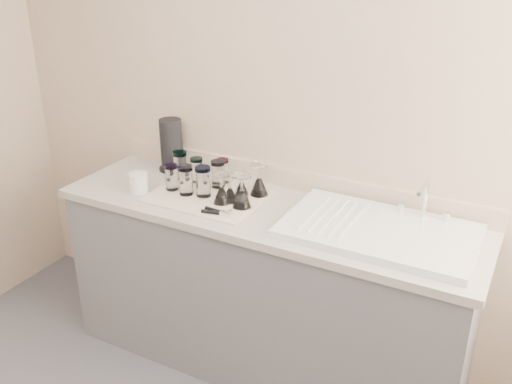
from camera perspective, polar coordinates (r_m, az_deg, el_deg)
The scene contains 19 objects.
room_envelope at distance 1.56m, azimuth -19.50°, elevation 3.12°, with size 3.54×3.50×2.52m.
counter_unit at distance 2.93m, azimuth 0.91°, elevation -9.58°, with size 2.06×0.62×0.90m.
sink_unit at distance 2.52m, azimuth 12.25°, elevation -3.78°, with size 0.82×0.50×0.22m.
dish_towel at distance 2.83m, azimuth -4.82°, elevation -0.39°, with size 0.55×0.42×0.01m, color white.
tumbler_teal at distance 3.02m, azimuth -7.59°, elevation 2.71°, with size 0.07×0.07×0.15m.
tumbler_cyan at distance 2.97m, azimuth -5.94°, elevation 2.24°, with size 0.07×0.07×0.13m.
tumbler_purple at distance 2.90m, azimuth -3.83°, elevation 1.83°, with size 0.07×0.07×0.14m.
tumbler_magenta at distance 2.89m, azimuth -8.44°, elevation 1.50°, with size 0.07×0.07×0.13m.
tumbler_blue at distance 2.83m, azimuth -7.03°, elevation 1.20°, with size 0.07×0.07×0.15m.
tumbler_lavender at distance 2.80m, azimuth -5.31°, elevation 1.08°, with size 0.08×0.08×0.15m.
tumbler_extra at distance 2.95m, azimuth -3.34°, elevation 2.16°, with size 0.06×0.06×0.13m.
goblet_back_left at distance 2.82m, azimuth -1.45°, elevation 0.56°, with size 0.07×0.07×0.12m.
goblet_back_right at distance 2.81m, azimuth 0.31°, elevation 0.79°, with size 0.09×0.09×0.16m.
goblet_front_left at distance 2.74m, azimuth -2.61°, elevation -0.10°, with size 0.07×0.07×0.13m.
goblet_front_right at distance 2.68m, azimuth -1.43°, elevation -0.41°, with size 0.09×0.09×0.16m.
goblet_extra at distance 2.73m, azimuth -3.45°, elevation -0.11°, with size 0.08×0.08×0.15m.
can_opener at distance 2.64m, azimuth -3.87°, elevation -2.02°, with size 0.15×0.05×0.02m.
white_mug at distance 2.93m, azimuth -11.69°, elevation 0.98°, with size 0.14×0.12×0.10m.
paper_towel_roll at distance 3.14m, azimuth -8.45°, elevation 4.63°, with size 0.15×0.15×0.29m.
Camera 1 is at (1.11, -0.97, 2.08)m, focal length 40.00 mm.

